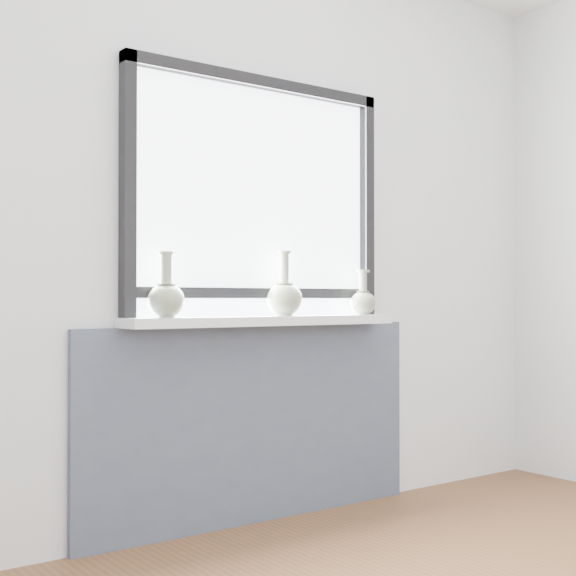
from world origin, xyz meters
TOP-DOWN VIEW (x-y plane):
  - back_wall at (0.00, 1.81)m, footprint 3.60×0.02m
  - apron_panel at (0.00, 1.78)m, footprint 1.70×0.03m
  - windowsill at (0.00, 1.71)m, footprint 1.32×0.18m
  - window at (0.00, 1.77)m, footprint 1.30×0.06m
  - vase_a at (-0.49, 1.69)m, footprint 0.15×0.15m
  - vase_b at (0.09, 1.70)m, footprint 0.16×0.16m
  - vase_c at (0.54, 1.69)m, footprint 0.12×0.12m

SIDE VIEW (x-z plane):
  - apron_panel at x=0.00m, z-range 0.00..0.86m
  - windowsill at x=0.00m, z-range 0.86..0.90m
  - vase_c at x=0.54m, z-range 0.86..1.07m
  - vase_a at x=-0.49m, z-range 0.85..1.11m
  - vase_b at x=0.09m, z-range 0.84..1.13m
  - back_wall at x=0.00m, z-range 0.00..2.60m
  - window at x=0.00m, z-range 0.92..1.97m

